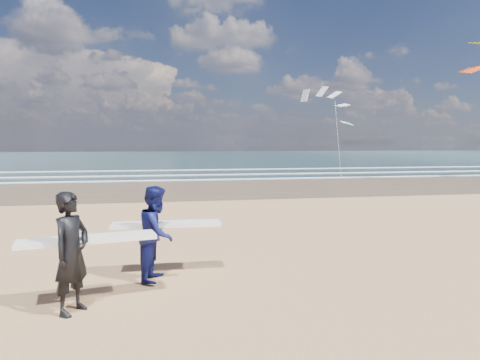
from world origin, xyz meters
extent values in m
cube|color=#4D3B29|center=(20.00, 18.00, 0.01)|extent=(220.00, 12.00, 0.01)
cube|color=#193237|center=(20.00, 72.00, 0.01)|extent=(220.00, 100.00, 0.02)
cube|color=white|center=(20.00, 22.80, 0.05)|extent=(220.00, 0.50, 0.05)
cube|color=white|center=(20.00, 27.50, 0.05)|extent=(220.00, 0.50, 0.05)
cube|color=white|center=(20.00, 34.00, 0.05)|extent=(220.00, 0.50, 0.05)
imported|color=black|center=(0.46, -0.62, 0.97)|extent=(0.75, 0.85, 1.94)
cube|color=white|center=(0.66, -0.27, 1.10)|extent=(2.26, 0.93, 0.07)
imported|color=#0D1149|center=(1.77, 0.81, 0.93)|extent=(0.93, 1.07, 1.87)
cube|color=white|center=(1.97, 1.16, 1.04)|extent=(2.21, 0.57, 0.07)
cube|color=slate|center=(16.30, 24.65, 0.05)|extent=(0.12, 0.12, 0.10)
camera|label=1|loc=(1.84, -7.62, 2.71)|focal=32.00mm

